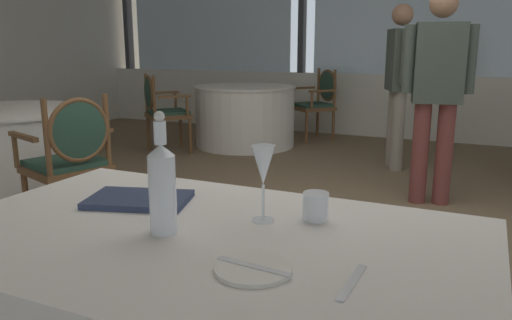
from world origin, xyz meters
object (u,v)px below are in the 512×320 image
object	(u,v)px
dining_chair_1_0	(71,154)
dining_chair_2_1	(319,99)
diner_person_0	(399,77)
menu_book	(139,199)
dining_chair_2_0	(161,107)
wine_glass	(263,167)
water_bottle	(162,185)
water_tumbler	(316,206)
diner_person_1	(437,86)
side_plate	(253,269)

from	to	relation	value
dining_chair_1_0	dining_chair_2_1	size ratio (longest dim) A/B	1.00
diner_person_0	dining_chair_2_1	bearing A→B (deg)	112.32
menu_book	dining_chair_2_0	bearing A→B (deg)	107.38
diner_person_0	wine_glass	bearing A→B (deg)	-108.53
wine_glass	dining_chair_1_0	distance (m)	2.20
water_bottle	water_tumbler	distance (m)	0.44
menu_book	dining_chair_2_0	world-z (taller)	dining_chair_2_0
water_bottle	diner_person_1	distance (m)	3.07
dining_chair_2_1	diner_person_0	distance (m)	1.76
wine_glass	water_tumbler	world-z (taller)	wine_glass
water_bottle	diner_person_0	xyz separation A→B (m)	(-0.06, 4.13, 0.05)
menu_book	dining_chair_1_0	distance (m)	1.83
side_plate	diner_person_0	world-z (taller)	diner_person_0
wine_glass	water_tumbler	bearing A→B (deg)	27.93
side_plate	water_bottle	bearing A→B (deg)	160.25
water_bottle	water_tumbler	world-z (taller)	water_bottle
dining_chair_2_1	diner_person_1	bearing A→B (deg)	77.34
dining_chair_2_0	dining_chair_2_1	world-z (taller)	dining_chair_2_1
menu_book	dining_chair_2_0	size ratio (longest dim) A/B	0.34
dining_chair_2_1	wine_glass	bearing A→B (deg)	57.37
dining_chair_1_0	diner_person_1	distance (m)	2.70
menu_book	dining_chair_1_0	world-z (taller)	dining_chair_1_0
water_tumbler	menu_book	distance (m)	0.57
water_tumbler	dining_chair_2_1	bearing A→B (deg)	107.58
diner_person_1	menu_book	bearing A→B (deg)	-24.82
side_plate	dining_chair_2_1	distance (m)	5.70
diner_person_1	dining_chair_2_1	bearing A→B (deg)	-156.53
side_plate	water_tumbler	size ratio (longest dim) A/B	2.16
side_plate	wine_glass	bearing A→B (deg)	110.01
side_plate	water_tumbler	bearing A→B (deg)	86.86
water_bottle	menu_book	xyz separation A→B (m)	(-0.23, 0.19, -0.12)
wine_glass	water_tumbler	xyz separation A→B (m)	(0.13, 0.07, -0.12)
water_tumbler	diner_person_1	bearing A→B (deg)	88.72
diner_person_1	side_plate	bearing A→B (deg)	-14.00
wine_glass	dining_chair_1_0	size ratio (longest dim) A/B	0.24
water_tumbler	diner_person_1	xyz separation A→B (m)	(0.06, 2.78, 0.15)
dining_chair_2_1	diner_person_0	xyz separation A→B (m)	(1.21, -1.22, 0.38)
menu_book	diner_person_1	bearing A→B (deg)	60.72
wine_glass	dining_chair_1_0	world-z (taller)	wine_glass
water_bottle	wine_glass	distance (m)	0.28
water_bottle	dining_chair_2_0	distance (m)	4.63
side_plate	water_tumbler	distance (m)	0.38
water_tumbler	diner_person_0	size ratio (longest dim) A/B	0.05
water_tumbler	menu_book	size ratio (longest dim) A/B	0.26
dining_chair_2_0	water_tumbler	bearing A→B (deg)	-97.97
water_tumbler	dining_chair_2_0	distance (m)	4.62
dining_chair_1_0	dining_chair_2_1	distance (m)	4.05
water_tumbler	diner_person_0	world-z (taller)	diner_person_0
water_tumbler	menu_book	bearing A→B (deg)	-171.97
menu_book	dining_chair_1_0	bearing A→B (deg)	124.37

